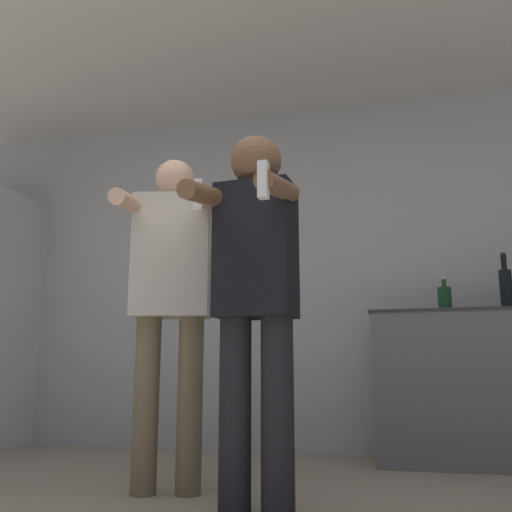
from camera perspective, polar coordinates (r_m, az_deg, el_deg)
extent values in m
cube|color=#B2B7BC|center=(4.22, 5.49, -1.63)|extent=(7.00, 0.06, 2.55)
cube|color=silver|center=(3.49, 1.35, 23.97)|extent=(7.00, 3.14, 0.05)
cube|color=slate|center=(3.82, 22.32, -12.12)|extent=(1.36, 0.57, 0.91)
cube|color=#38383A|center=(3.84, 21.79, -5.27)|extent=(1.39, 0.60, 0.01)
cylinder|color=#194723|center=(3.82, 18.36, -4.20)|extent=(0.08, 0.08, 0.16)
cylinder|color=#194723|center=(3.83, 18.26, -2.59)|extent=(0.03, 0.03, 0.06)
sphere|color=silver|center=(3.84, 18.23, -2.16)|extent=(0.03, 0.03, 0.03)
cylinder|color=black|center=(3.87, 23.75, -3.18)|extent=(0.08, 0.08, 0.26)
cylinder|color=black|center=(3.89, 23.54, -0.62)|extent=(0.03, 0.03, 0.10)
sphere|color=black|center=(3.90, 23.48, 0.07)|extent=(0.04, 0.04, 0.04)
cylinder|color=black|center=(2.39, -2.11, -15.45)|extent=(0.13, 0.13, 0.77)
cylinder|color=black|center=(2.34, 2.16, -15.54)|extent=(0.13, 0.13, 0.77)
cube|color=black|center=(2.41, 0.00, 0.59)|extent=(0.34, 0.23, 0.58)
sphere|color=brown|center=(2.53, 0.00, 9.46)|extent=(0.22, 0.22, 0.22)
cylinder|color=brown|center=(2.36, -5.06, 6.11)|extent=(0.11, 0.39, 0.14)
cylinder|color=brown|center=(2.25, 2.22, 6.92)|extent=(0.11, 0.39, 0.14)
cube|color=white|center=(2.08, 0.74, 7.62)|extent=(0.04, 0.04, 0.14)
cylinder|color=#75664C|center=(2.81, -10.93, -14.28)|extent=(0.12, 0.12, 0.81)
cylinder|color=#75664C|center=(2.77, -6.63, -14.45)|extent=(0.12, 0.12, 0.81)
cube|color=beige|center=(2.84, -8.35, -0.01)|extent=(0.41, 0.28, 0.61)
sphere|color=beige|center=(2.95, -8.12, 7.63)|extent=(0.20, 0.20, 0.20)
cylinder|color=beige|center=(2.74, -12.65, 5.28)|extent=(0.17, 0.43, 0.15)
cylinder|color=beige|center=(2.68, -5.20, 5.45)|extent=(0.17, 0.43, 0.15)
cube|color=white|center=(2.47, -5.79, 6.05)|extent=(0.04, 0.04, 0.14)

